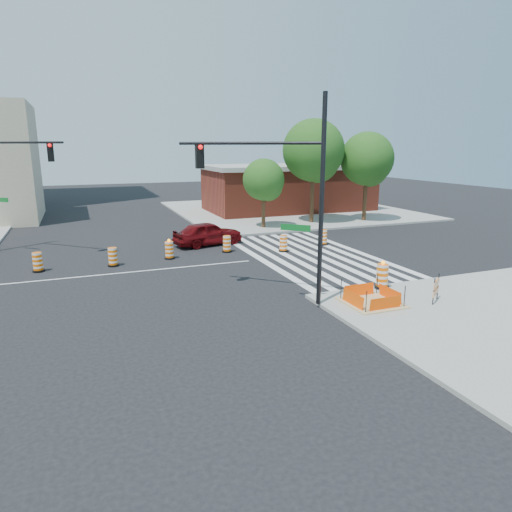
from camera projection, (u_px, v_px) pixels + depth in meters
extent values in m
plane|color=black|center=(123.00, 273.00, 23.64)|extent=(120.00, 120.00, 0.00)
cube|color=gray|center=(288.00, 210.00, 46.29)|extent=(22.00, 22.00, 0.15)
cube|color=silver|center=(262.00, 260.00, 26.40)|extent=(0.45, 13.50, 0.01)
cube|color=silver|center=(276.00, 258.00, 26.72)|extent=(0.45, 13.50, 0.01)
cube|color=silver|center=(290.00, 257.00, 27.04)|extent=(0.45, 13.50, 0.01)
cube|color=silver|center=(303.00, 256.00, 27.36)|extent=(0.45, 13.50, 0.01)
cube|color=silver|center=(317.00, 254.00, 27.67)|extent=(0.45, 13.50, 0.01)
cube|color=silver|center=(330.00, 253.00, 27.99)|extent=(0.45, 13.50, 0.01)
cube|color=silver|center=(342.00, 252.00, 28.31)|extent=(0.45, 13.50, 0.01)
cube|color=silver|center=(355.00, 251.00, 28.63)|extent=(0.45, 13.50, 0.01)
cube|color=silver|center=(123.00, 273.00, 23.64)|extent=(14.00, 0.12, 0.01)
cube|color=tan|center=(371.00, 303.00, 18.64)|extent=(2.20, 2.20, 0.05)
cube|color=#FF4F05|center=(385.00, 304.00, 17.76)|extent=(1.44, 0.02, 0.55)
cube|color=#FF4F05|center=(359.00, 290.00, 19.39)|extent=(1.44, 0.02, 0.55)
cube|color=#FF4F05|center=(353.00, 299.00, 18.26)|extent=(0.02, 1.44, 0.55)
cube|color=#FF4F05|center=(390.00, 294.00, 18.90)|extent=(0.02, 1.44, 0.55)
cylinder|color=black|center=(366.00, 302.00, 17.40)|extent=(0.04, 0.04, 0.90)
cylinder|color=black|center=(405.00, 297.00, 18.04)|extent=(0.04, 0.04, 0.90)
cylinder|color=black|center=(341.00, 289.00, 19.03)|extent=(0.04, 0.04, 0.90)
cylinder|color=black|center=(377.00, 284.00, 19.67)|extent=(0.04, 0.04, 0.90)
cube|color=maroon|center=(289.00, 190.00, 45.81)|extent=(16.00, 8.00, 4.20)
cube|color=gray|center=(289.00, 167.00, 45.27)|extent=(16.50, 8.50, 0.40)
imported|color=#57070A|center=(208.00, 233.00, 30.15)|extent=(4.90, 2.82, 1.57)
cylinder|color=black|center=(322.00, 203.00, 17.63)|extent=(0.18, 0.18, 8.22)
cylinder|color=black|center=(247.00, 143.00, 18.16)|extent=(4.66, 4.22, 0.12)
cube|color=black|center=(200.00, 156.00, 19.03)|extent=(0.33, 0.29, 1.03)
sphere|color=#FF0C0C|center=(200.00, 147.00, 18.78)|extent=(0.18, 0.18, 0.18)
cube|color=#0C591E|center=(295.00, 228.00, 18.23)|extent=(0.94, 0.86, 0.26)
cylinder|color=black|center=(20.00, 143.00, 25.87)|extent=(4.71, 4.28, 0.12)
cube|color=black|center=(51.00, 152.00, 25.24)|extent=(0.33, 0.29, 1.04)
sphere|color=#FF0C0C|center=(50.00, 145.00, 24.99)|extent=(0.19, 0.19, 0.19)
cube|color=#0C591E|center=(0.00, 200.00, 27.38)|extent=(0.95, 0.87, 0.26)
cylinder|color=black|center=(381.00, 287.00, 20.60)|extent=(0.65, 0.65, 0.11)
cylinder|color=#F96505|center=(382.00, 275.00, 20.47)|extent=(0.52, 0.52, 1.03)
sphere|color=#FF990C|center=(383.00, 263.00, 20.33)|extent=(0.17, 0.17, 0.17)
cube|color=#F96505|center=(436.00, 284.00, 18.63)|extent=(0.78, 0.60, 0.31)
cube|color=#F96505|center=(436.00, 292.00, 18.71)|extent=(0.78, 0.60, 0.24)
cylinder|color=black|center=(434.00, 292.00, 18.33)|extent=(0.04, 0.04, 1.11)
cylinder|color=black|center=(438.00, 286.00, 19.03)|extent=(0.04, 0.04, 1.11)
cylinder|color=#382314|center=(263.00, 207.00, 35.77)|extent=(0.30, 0.30, 3.45)
sphere|color=#1F4F16|center=(264.00, 180.00, 35.26)|extent=(3.23, 3.23, 3.23)
sphere|color=#1F4F16|center=(268.00, 186.00, 35.81)|extent=(2.37, 2.37, 2.37)
sphere|color=#1F4F16|center=(260.00, 184.00, 35.04)|extent=(2.15, 2.15, 2.15)
cylinder|color=#382314|center=(312.00, 192.00, 37.98)|extent=(0.33, 0.33, 5.40)
sphere|color=#1F4F16|center=(313.00, 150.00, 37.19)|extent=(5.06, 5.06, 5.06)
sphere|color=#1F4F16|center=(317.00, 161.00, 37.85)|extent=(3.71, 3.71, 3.71)
sphere|color=#1F4F16|center=(310.00, 157.00, 36.97)|extent=(3.37, 3.37, 3.37)
cylinder|color=#382314|center=(365.00, 194.00, 39.00)|extent=(0.33, 0.33, 4.77)
sphere|color=#1F4F16|center=(367.00, 159.00, 38.30)|extent=(4.47, 4.47, 4.47)
sphere|color=#1F4F16|center=(370.00, 168.00, 38.94)|extent=(3.28, 3.28, 3.28)
sphere|color=#1F4F16|center=(364.00, 164.00, 38.07)|extent=(2.98, 2.98, 2.98)
cylinder|color=black|center=(39.00, 271.00, 23.88)|extent=(0.60, 0.60, 0.10)
cylinder|color=#F96505|center=(38.00, 261.00, 23.76)|extent=(0.48, 0.48, 0.95)
cylinder|color=black|center=(113.00, 265.00, 24.99)|extent=(0.60, 0.60, 0.10)
cylinder|color=#F96505|center=(113.00, 256.00, 24.87)|extent=(0.48, 0.48, 0.95)
cylinder|color=black|center=(170.00, 258.00, 26.59)|extent=(0.60, 0.60, 0.10)
cylinder|color=#F96505|center=(169.00, 250.00, 26.48)|extent=(0.48, 0.48, 0.95)
sphere|color=#FF990C|center=(169.00, 240.00, 26.35)|extent=(0.16, 0.16, 0.16)
cylinder|color=black|center=(227.00, 251.00, 28.28)|extent=(0.60, 0.60, 0.10)
cylinder|color=#F96505|center=(227.00, 243.00, 28.16)|extent=(0.48, 0.48, 0.95)
cylinder|color=black|center=(283.00, 251.00, 28.42)|extent=(0.60, 0.60, 0.10)
cylinder|color=#F96505|center=(283.00, 243.00, 28.30)|extent=(0.48, 0.48, 0.95)
cylinder|color=black|center=(323.00, 244.00, 30.33)|extent=(0.60, 0.60, 0.10)
cylinder|color=#F96505|center=(323.00, 237.00, 30.21)|extent=(0.48, 0.48, 0.95)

